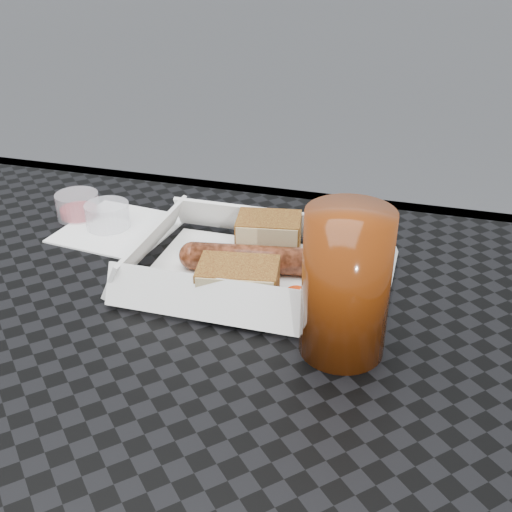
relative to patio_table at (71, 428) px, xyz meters
The scene contains 10 objects.
patio_table is the anchor object (origin of this frame).
food_tray 0.22m from the patio_table, 54.63° to the left, with size 0.22×0.15×0.00m, color white.
bratwurst 0.23m from the patio_table, 56.71° to the left, with size 0.15×0.05×0.03m.
bread_near 0.27m from the patio_table, 61.29° to the left, with size 0.07×0.05×0.04m, color brown.
bread_far 0.19m from the patio_table, 46.05° to the left, with size 0.07×0.05×0.04m, color brown.
veg_garnish 0.23m from the patio_table, 37.40° to the left, with size 0.03×0.03×0.00m.
napkin 0.25m from the patio_table, 104.89° to the left, with size 0.12×0.12×0.00m, color white.
condiment_cup_sauce 0.29m from the patio_table, 116.27° to the left, with size 0.05×0.05×0.03m, color maroon.
condiment_cup_empty 0.26m from the patio_table, 107.91° to the left, with size 0.05×0.05×0.03m, color silver.
drink_glass 0.27m from the patio_table, 19.70° to the left, with size 0.07×0.07×0.13m, color #5B2207.
Camera 1 is at (0.27, -0.36, 1.07)m, focal length 45.00 mm.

